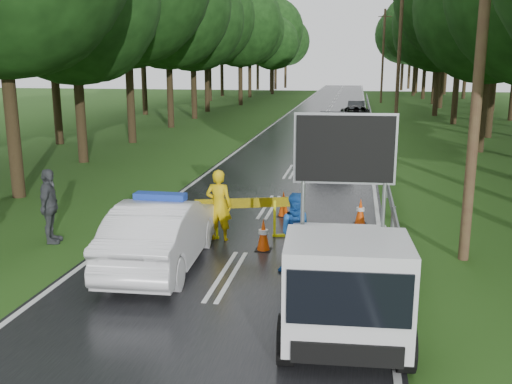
% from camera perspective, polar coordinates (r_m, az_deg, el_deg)
% --- Properties ---
extents(ground, '(160.00, 160.00, 0.00)m').
position_cam_1_polar(ground, '(12.43, -2.91, -8.39)').
color(ground, '#254B15').
rests_on(ground, ground).
extents(road, '(7.00, 140.00, 0.02)m').
position_cam_1_polar(road, '(41.60, 6.36, 6.66)').
color(road, black).
rests_on(road, ground).
extents(guardrail, '(0.12, 60.06, 0.70)m').
position_cam_1_polar(guardrail, '(41.15, 11.53, 7.16)').
color(guardrail, gray).
rests_on(guardrail, ground).
extents(utility_pole_near, '(1.40, 0.24, 10.00)m').
position_cam_1_polar(utility_pole_near, '(13.53, 21.69, 14.39)').
color(utility_pole_near, '#462D20').
rests_on(utility_pole_near, ground).
extents(utility_pole_mid, '(1.40, 0.24, 10.00)m').
position_cam_1_polar(utility_pole_mid, '(39.36, 14.14, 13.37)').
color(utility_pole_mid, '#462D20').
rests_on(utility_pole_mid, ground).
extents(utility_pole_far, '(1.40, 0.24, 10.00)m').
position_cam_1_polar(utility_pole_far, '(65.33, 12.58, 13.14)').
color(utility_pole_far, '#462D20').
rests_on(utility_pole_far, ground).
extents(police_sedan, '(1.86, 4.73, 1.69)m').
position_cam_1_polar(police_sedan, '(12.92, -9.41, -4.08)').
color(police_sedan, silver).
rests_on(police_sedan, ground).
extents(work_truck, '(2.25, 4.60, 3.57)m').
position_cam_1_polar(work_truck, '(9.86, 8.73, -8.30)').
color(work_truck, gray).
rests_on(work_truck, ground).
extents(barrier, '(2.52, 0.80, 1.08)m').
position_cam_1_polar(barrier, '(14.71, -1.03, -1.63)').
color(barrier, yellow).
rests_on(barrier, ground).
extents(officer, '(0.70, 0.49, 1.86)m').
position_cam_1_polar(officer, '(14.56, -3.74, -1.35)').
color(officer, gold).
rests_on(officer, ground).
extents(civilian, '(0.95, 0.80, 1.78)m').
position_cam_1_polar(civilian, '(12.38, 4.22, -4.14)').
color(civilian, '#1A54AF').
rests_on(civilian, ground).
extents(bystander_mid, '(0.71, 1.20, 1.91)m').
position_cam_1_polar(bystander_mid, '(15.25, -19.95, -1.35)').
color(bystander_mid, '#3E4145').
rests_on(bystander_mid, ground).
extents(queue_car_first, '(2.37, 4.87, 1.60)m').
position_cam_1_polar(queue_car_first, '(26.24, 7.44, 4.70)').
color(queue_car_first, '#414249').
rests_on(queue_car_first, ground).
extents(queue_car_second, '(2.17, 4.62, 1.30)m').
position_cam_1_polar(queue_car_second, '(36.62, 7.13, 6.80)').
color(queue_car_second, '#A4A6AC').
rests_on(queue_car_second, ground).
extents(queue_car_third, '(2.56, 4.94, 1.33)m').
position_cam_1_polar(queue_car_third, '(42.69, 10.01, 7.58)').
color(queue_car_third, black).
rests_on(queue_car_third, ground).
extents(queue_car_fourth, '(1.45, 3.93, 1.28)m').
position_cam_1_polar(queue_car_fourth, '(48.67, 9.98, 8.20)').
color(queue_car_fourth, '#393C40').
rests_on(queue_car_fourth, ground).
extents(cone_center, '(0.38, 0.38, 0.81)m').
position_cam_1_polar(cone_center, '(13.86, 0.74, -4.36)').
color(cone_center, black).
rests_on(cone_center, ground).
extents(cone_far, '(0.37, 0.37, 0.78)m').
position_cam_1_polar(cone_far, '(16.92, 2.77, -1.22)').
color(cone_far, black).
rests_on(cone_far, ground).
extents(cone_left_mid, '(0.37, 0.37, 0.79)m').
position_cam_1_polar(cone_left_mid, '(13.63, -14.34, -5.12)').
color(cone_left_mid, black).
rests_on(cone_left_mid, ground).
extents(cone_right, '(0.36, 0.36, 0.77)m').
position_cam_1_polar(cone_right, '(16.31, 10.40, -1.99)').
color(cone_right, black).
rests_on(cone_right, ground).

